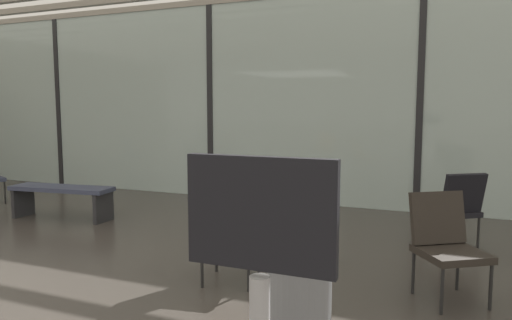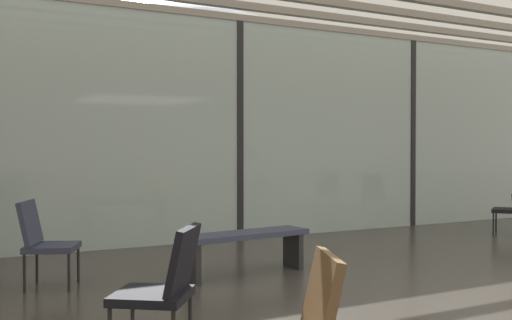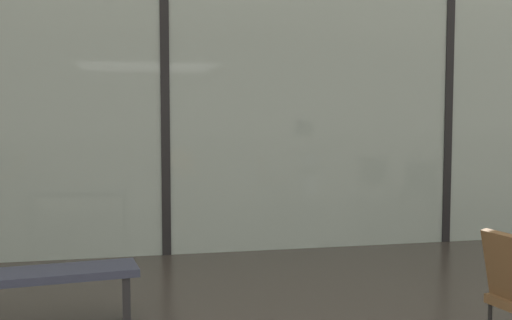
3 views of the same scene
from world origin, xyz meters
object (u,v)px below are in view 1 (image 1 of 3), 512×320
object	(u,v)px
lounge_chair_0	(456,205)
lounge_chair_4	(446,240)
parked_airplane	(302,80)
waiting_bench	(62,194)
trash_bin	(299,313)
lounge_chair_6	(222,228)

from	to	relation	value
lounge_chair_0	lounge_chair_4	xyz separation A→B (m)	(-0.09, -1.54, 0.00)
parked_airplane	lounge_chair_0	world-z (taller)	parked_airplane
waiting_bench	trash_bin	bearing A→B (deg)	142.05
lounge_chair_0	lounge_chair_6	distance (m)	2.74
waiting_bench	lounge_chair_0	bearing A→B (deg)	179.95
lounge_chair_4	lounge_chair_6	distance (m)	1.92
parked_airplane	waiting_bench	distance (m)	7.12
lounge_chair_6	waiting_bench	world-z (taller)	lounge_chair_6
waiting_bench	trash_bin	distance (m)	5.05
lounge_chair_6	trash_bin	xyz separation A→B (m)	(1.14, -1.32, -0.06)
parked_airplane	lounge_chair_6	world-z (taller)	parked_airplane
parked_airplane	trash_bin	size ratio (longest dim) A/B	13.99
parked_airplane	lounge_chair_0	distance (m)	7.31
lounge_chair_0	lounge_chair_6	world-z (taller)	same
lounge_chair_0	lounge_chair_4	bearing A→B (deg)	52.07
lounge_chair_4	trash_bin	xyz separation A→B (m)	(-0.74, -1.68, -0.06)
lounge_chair_4	lounge_chair_6	size ratio (longest dim) A/B	1.00
parked_airplane	trash_bin	xyz separation A→B (m)	(2.82, -9.30, -1.86)
lounge_chair_0	trash_bin	xyz separation A→B (m)	(-0.83, -3.22, -0.06)
waiting_bench	trash_bin	world-z (taller)	trash_bin
trash_bin	lounge_chair_6	bearing A→B (deg)	130.81
parked_airplane	lounge_chair_6	size ratio (longest dim) A/B	13.83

